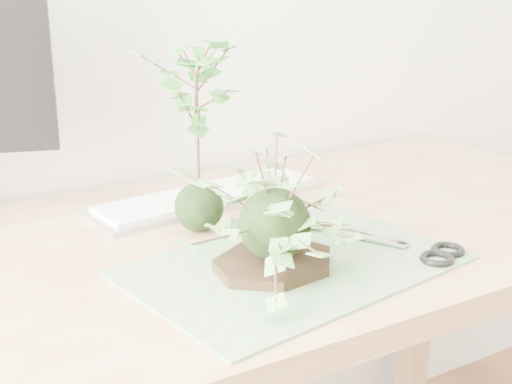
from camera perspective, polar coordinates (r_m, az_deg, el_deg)
desk at (r=1.15m, az=-3.92°, el=-8.05°), size 1.60×0.70×0.74m
cutting_mat at (r=1.02m, az=3.02°, el=-5.85°), size 0.50×0.37×0.00m
stone_dish at (r=1.00m, az=1.47°, el=-5.69°), size 0.21×0.21×0.01m
ivy_kokedama at (r=0.97m, az=1.52°, el=0.03°), size 0.33×0.33×0.20m
maple_kokedama at (r=1.10m, az=-4.82°, el=8.33°), size 0.23×0.23×0.33m
keyboard at (r=1.29m, az=-3.81°, el=-0.37°), size 0.46×0.18×0.02m
scissors at (r=1.07m, az=13.06°, el=-4.70°), size 0.11×0.21×0.01m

